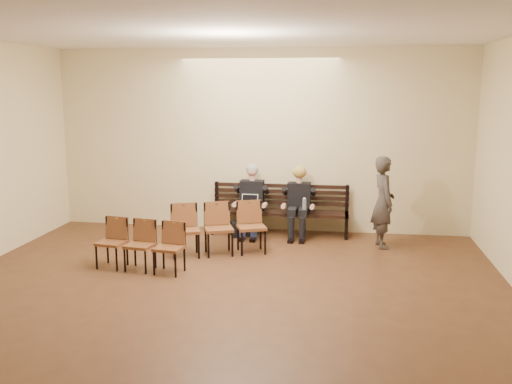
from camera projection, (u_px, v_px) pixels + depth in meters
ground at (196, 336)px, 6.44m from camera, size 10.00×10.00×0.00m
room_walls at (208, 107)px, 6.74m from camera, size 8.02×10.01×3.51m
bench at (279, 223)px, 10.85m from camera, size 2.60×0.90×0.45m
seated_man at (251, 201)px, 10.73m from camera, size 0.55×0.76×1.32m
seated_woman at (299, 204)px, 10.61m from camera, size 0.53×0.73×1.23m
laptop at (249, 208)px, 10.55m from camera, size 0.33×0.27×0.22m
water_bottle at (304, 211)px, 10.32m from camera, size 0.08×0.08×0.23m
bag at (242, 229)px, 10.73m from camera, size 0.45×0.39×0.28m
passerby at (383, 195)px, 9.86m from camera, size 0.58×0.76×1.85m
chair_row_front at (140, 246)px, 8.70m from camera, size 1.44×0.63×0.77m
chair_row_back at (219, 229)px, 9.50m from camera, size 1.64×1.00×0.87m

